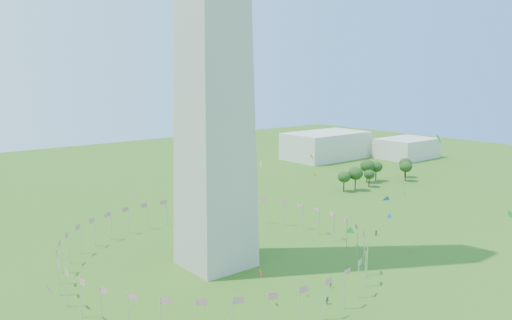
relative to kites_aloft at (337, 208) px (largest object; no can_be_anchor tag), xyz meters
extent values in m
cylinder|color=silver|center=(21.67, 26.55, -13.71)|extent=(0.24, 0.24, 9.00)
cylinder|color=silver|center=(21.06, 33.49, -13.71)|extent=(0.24, 0.24, 9.00)
cylinder|color=silver|center=(19.26, 40.23, -13.71)|extent=(0.24, 0.24, 9.00)
cylinder|color=silver|center=(16.31, 46.55, -13.71)|extent=(0.24, 0.24, 9.00)
cylinder|color=silver|center=(12.31, 52.26, -13.71)|extent=(0.24, 0.24, 9.00)
cylinder|color=silver|center=(7.38, 57.19, -13.71)|extent=(0.24, 0.24, 9.00)
cylinder|color=silver|center=(1.67, 61.19, -13.71)|extent=(0.24, 0.24, 9.00)
cylinder|color=silver|center=(-4.65, 64.13, -13.71)|extent=(0.24, 0.24, 9.00)
cylinder|color=silver|center=(-11.38, 65.94, -13.71)|extent=(0.24, 0.24, 9.00)
cylinder|color=silver|center=(-18.33, 66.55, -13.71)|extent=(0.24, 0.24, 9.00)
cylinder|color=silver|center=(-25.27, 65.94, -13.71)|extent=(0.24, 0.24, 9.00)
cylinder|color=silver|center=(-32.01, 64.13, -13.71)|extent=(0.24, 0.24, 9.00)
cylinder|color=silver|center=(-38.33, 61.19, -13.71)|extent=(0.24, 0.24, 9.00)
cylinder|color=silver|center=(-44.04, 57.19, -13.71)|extent=(0.24, 0.24, 9.00)
cylinder|color=silver|center=(-48.97, 52.26, -13.71)|extent=(0.24, 0.24, 9.00)
cylinder|color=silver|center=(-52.97, 46.55, -13.71)|extent=(0.24, 0.24, 9.00)
cylinder|color=silver|center=(-55.92, 40.23, -13.71)|extent=(0.24, 0.24, 9.00)
cylinder|color=silver|center=(-57.72, 33.49, -13.71)|extent=(0.24, 0.24, 9.00)
cylinder|color=silver|center=(-58.33, 26.55, -13.71)|extent=(0.24, 0.24, 9.00)
cylinder|color=silver|center=(-57.72, 19.60, -13.71)|extent=(0.24, 0.24, 9.00)
cylinder|color=silver|center=(-55.92, 12.86, -13.71)|extent=(0.24, 0.24, 9.00)
cylinder|color=silver|center=(-52.97, 6.55, -13.71)|extent=(0.24, 0.24, 9.00)
cylinder|color=silver|center=(-48.97, 0.83, -13.71)|extent=(0.24, 0.24, 9.00)
cylinder|color=silver|center=(-38.33, -8.10, -13.71)|extent=(0.24, 0.24, 9.00)
cylinder|color=silver|center=(-32.01, -11.04, -13.71)|extent=(0.24, 0.24, 9.00)
cylinder|color=silver|center=(-25.27, -12.85, -13.71)|extent=(0.24, 0.24, 9.00)
cylinder|color=silver|center=(-18.33, -13.45, -13.71)|extent=(0.24, 0.24, 9.00)
cylinder|color=silver|center=(-11.38, -12.85, -13.71)|extent=(0.24, 0.24, 9.00)
cylinder|color=silver|center=(-4.65, -11.04, -13.71)|extent=(0.24, 0.24, 9.00)
cylinder|color=silver|center=(1.67, -8.10, -13.71)|extent=(0.24, 0.24, 9.00)
cylinder|color=silver|center=(7.38, -4.10, -13.71)|extent=(0.24, 0.24, 9.00)
cylinder|color=silver|center=(12.31, 0.83, -13.71)|extent=(0.24, 0.24, 9.00)
cylinder|color=silver|center=(16.31, 6.55, -13.71)|extent=(0.24, 0.24, 9.00)
cylinder|color=silver|center=(19.26, 12.86, -13.71)|extent=(0.24, 0.24, 9.00)
cylinder|color=silver|center=(21.06, 19.60, -13.71)|extent=(0.24, 0.24, 9.00)
cube|color=beige|center=(131.67, 126.55, -10.21)|extent=(50.00, 30.00, 16.00)
cube|color=beige|center=(171.67, 96.55, -12.21)|extent=(35.00, 25.00, 12.00)
imported|color=#1B432C|center=(-5.47, -3.47, -17.45)|extent=(1.06, 1.09, 1.51)
imported|color=slate|center=(30.49, -1.42, -17.45)|extent=(1.07, 0.76, 1.51)
imported|color=#194027|center=(-12.51, -8.92, -17.28)|extent=(1.30, 0.89, 1.85)
imported|color=#282828|center=(35.42, 14.55, -17.37)|extent=(0.59, 0.84, 1.68)
plane|color=blue|center=(22.93, 2.10, -1.66)|extent=(1.87, 2.32, 2.31)
plane|color=green|center=(9.49, -20.67, 18.70)|extent=(1.65, 2.33, 2.09)
plane|color=white|center=(-30.80, -7.48, 15.59)|extent=(0.07, 1.74, 1.74)
plane|color=blue|center=(-41.66, 32.73, -0.20)|extent=(0.84, 1.89, 1.72)
plane|color=white|center=(-21.87, 2.47, 3.87)|extent=(1.10, 0.92, 1.41)
plane|color=yellow|center=(-6.09, 3.17, 13.26)|extent=(1.68, 0.80, 1.48)
plane|color=blue|center=(2.15, 22.93, 14.39)|extent=(0.41, 1.27, 1.22)
plane|color=green|center=(11.47, -36.54, 4.55)|extent=(0.80, 1.69, 1.51)
plane|color=blue|center=(14.84, -4.97, -3.73)|extent=(0.72, 1.44, 1.53)
plane|color=red|center=(-24.54, 0.06, -10.59)|extent=(1.67, 0.77, 1.69)
plane|color=#CC2699|center=(-61.82, 26.87, -13.21)|extent=(1.58, 1.85, 1.73)
plane|color=orange|center=(1.83, 9.55, 6.59)|extent=(1.10, 0.39, 1.03)
plane|color=white|center=(32.14, 2.49, -1.59)|extent=(1.78, 1.31, 1.73)
plane|color=green|center=(10.49, 4.33, -9.02)|extent=(1.23, 2.56, 2.81)
ellipsoid|color=#26501A|center=(73.24, 61.07, -13.80)|extent=(5.64, 5.64, 8.81)
ellipsoid|color=#26501A|center=(78.72, 59.29, -13.03)|extent=(6.63, 6.63, 10.36)
ellipsoid|color=#26501A|center=(89.31, 60.02, -14.30)|extent=(5.00, 5.00, 7.81)
ellipsoid|color=#26501A|center=(95.81, 66.35, -12.80)|extent=(6.92, 6.92, 10.82)
ellipsoid|color=#26501A|center=(101.97, 65.96, -13.52)|extent=(6.00, 6.00, 9.38)
ellipsoid|color=#26501A|center=(112.88, 56.89, -13.50)|extent=(6.02, 6.02, 9.40)
ellipsoid|color=#26501A|center=(120.40, 62.27, -13.40)|extent=(6.15, 6.15, 9.61)
camera|label=1|loc=(-90.98, -80.20, 32.85)|focal=35.00mm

